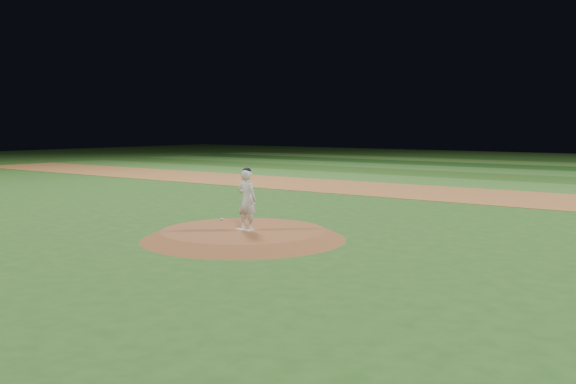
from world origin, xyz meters
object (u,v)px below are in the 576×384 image
Objects in this scene: pitching_rubber at (244,230)px; pitcher_on_mound at (247,199)px; rosin_bag at (222,219)px; pitchers_mound at (244,234)px.

pitcher_on_mound reaches higher than pitching_rubber.
rosin_bag is (-1.72, 1.01, 0.02)m from pitching_rubber.
pitcher_on_mound is at bearing -27.18° from rosin_bag.
pitchers_mound is 1.90m from rosin_bag.
pitching_rubber is 0.31× the size of pitcher_on_mound.
pitchers_mound is 51.06× the size of rosin_bag.
pitching_rubber is 4.80× the size of rosin_bag.
pitching_rubber reaches higher than pitchers_mound.
rosin_bag is 2.12m from pitcher_on_mound.
pitching_rubber is at bearing -49.07° from pitchers_mound.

